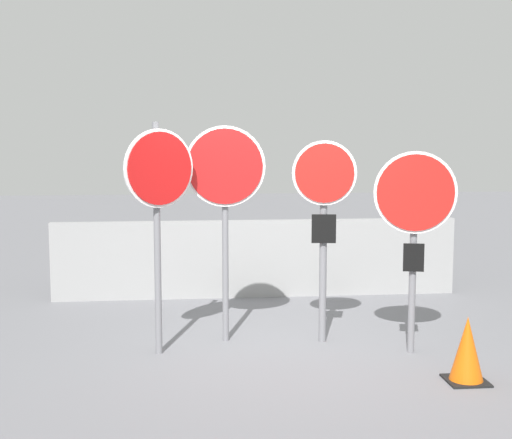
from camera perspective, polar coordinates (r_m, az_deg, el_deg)
ground_plane at (r=7.70m, az=1.91°, el=-10.25°), size 40.00×40.00×0.00m
fence_back at (r=9.94m, az=0.06°, el=-3.15°), size 5.63×0.12×1.08m
stop_sign_0 at (r=7.23m, az=-7.78°, el=2.39°), size 0.68×0.45×2.39m
stop_sign_1 at (r=7.63m, az=-2.49°, el=2.82°), size 0.86×0.14×2.36m
stop_sign_2 at (r=7.65m, az=5.46°, el=1.25°), size 0.69×0.17×2.20m
stop_sign_3 at (r=7.40m, az=12.59°, el=0.70°), size 0.82×0.21×2.10m
traffic_cone_0 at (r=6.90m, az=16.53°, el=-9.96°), size 0.37×0.37×0.61m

